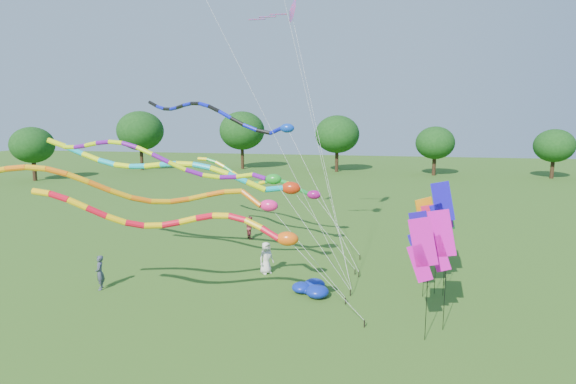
% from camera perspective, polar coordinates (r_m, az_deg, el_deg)
% --- Properties ---
extents(ground, '(160.00, 160.00, 0.00)m').
position_cam_1_polar(ground, '(19.76, -0.78, -15.83)').
color(ground, '#235316').
rests_on(ground, ground).
extents(tree_ring, '(118.85, 117.93, 9.57)m').
position_cam_1_polar(tree_ring, '(15.82, 3.49, -1.23)').
color(tree_ring, '#382314').
rests_on(tree_ring, ground).
extents(tube_kite_red, '(12.34, 2.46, 6.08)m').
position_cam_1_polar(tube_kite_red, '(19.12, -10.59, -3.66)').
color(tube_kite_red, black).
rests_on(tube_kite_red, ground).
extents(tube_kite_orange, '(13.09, 4.88, 7.04)m').
position_cam_1_polar(tube_kite_orange, '(20.09, -13.83, -0.09)').
color(tube_kite_orange, black).
rests_on(tube_kite_orange, ground).
extents(tube_kite_purple, '(14.79, 1.17, 7.70)m').
position_cam_1_polar(tube_kite_purple, '(23.74, -12.08, 3.30)').
color(tube_kite_purple, black).
rests_on(tube_kite_purple, ground).
extents(tube_kite_blue, '(14.40, 6.65, 9.77)m').
position_cam_1_polar(tube_kite_blue, '(28.98, -7.65, 8.85)').
color(tube_kite_blue, black).
rests_on(tube_kite_blue, ground).
extents(tube_kite_cyan, '(16.58, 1.31, 7.57)m').
position_cam_1_polar(tube_kite_cyan, '(25.86, -10.86, 2.35)').
color(tube_kite_cyan, black).
rests_on(tube_kite_cyan, ground).
extents(tube_kite_green, '(11.16, 4.21, 5.93)m').
position_cam_1_polar(tube_kite_green, '(30.47, -2.17, 1.20)').
color(tube_kite_green, black).
rests_on(tube_kite_green, ground).
extents(delta_kite_high_c, '(5.89, 4.75, 14.51)m').
position_cam_1_polar(delta_kite_high_c, '(26.43, 0.34, 20.68)').
color(delta_kite_high_c, black).
rests_on(delta_kite_high_c, ground).
extents(banner_pole_orange, '(1.12, 0.46, 4.55)m').
position_cam_1_polar(banner_pole_orange, '(23.57, 15.94, -3.56)').
color(banner_pole_orange, black).
rests_on(banner_pole_orange, ground).
extents(banner_pole_green, '(1.15, 0.33, 4.41)m').
position_cam_1_polar(banner_pole_green, '(25.67, 17.90, -2.93)').
color(banner_pole_green, black).
rests_on(banner_pole_green, ground).
extents(banner_pole_blue_b, '(1.16, 0.18, 5.40)m').
position_cam_1_polar(banner_pole_blue_b, '(22.92, 17.77, -1.86)').
color(banner_pole_blue_b, black).
rests_on(banner_pole_blue_b, ground).
extents(banner_pole_red, '(1.16, 0.14, 4.32)m').
position_cam_1_polar(banner_pole_red, '(23.27, 16.68, -4.35)').
color(banner_pole_red, black).
rests_on(banner_pole_red, ground).
extents(banner_pole_violet, '(1.12, 0.46, 4.74)m').
position_cam_1_polar(banner_pole_violet, '(24.24, 17.81, -2.85)').
color(banner_pole_violet, black).
rests_on(banner_pole_violet, ground).
extents(banner_pole_magenta_b, '(1.15, 0.31, 4.84)m').
position_cam_1_polar(banner_pole_magenta_b, '(19.37, 17.67, -5.55)').
color(banner_pole_magenta_b, black).
rests_on(banner_pole_magenta_b, ground).
extents(banner_pole_magenta_a, '(1.16, 0.12, 4.73)m').
position_cam_1_polar(banner_pole_magenta_a, '(18.31, 15.61, -6.64)').
color(banner_pole_magenta_a, black).
rests_on(banner_pole_magenta_a, ground).
extents(banner_pole_blue_a, '(1.16, 0.14, 4.07)m').
position_cam_1_polar(banner_pole_blue_a, '(22.79, 15.35, -5.20)').
color(banner_pole_blue_a, black).
rests_on(banner_pole_blue_a, ground).
extents(blue_nylon_heap, '(1.59, 1.70, 0.56)m').
position_cam_1_polar(blue_nylon_heap, '(23.11, 2.55, -11.36)').
color(blue_nylon_heap, '#0B229B').
rests_on(blue_nylon_heap, ground).
extents(person_a, '(0.96, 0.98, 1.70)m').
position_cam_1_polar(person_a, '(25.64, -2.60, -7.80)').
color(person_a, silver).
rests_on(person_a, ground).
extents(person_b, '(0.64, 0.73, 1.67)m').
position_cam_1_polar(person_b, '(25.09, -21.40, -8.88)').
color(person_b, '#3B3F52').
rests_on(person_b, ground).
extents(person_c, '(0.92, 0.94, 1.53)m').
position_cam_1_polar(person_c, '(32.68, -4.50, -4.21)').
color(person_c, maroon).
rests_on(person_c, ground).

